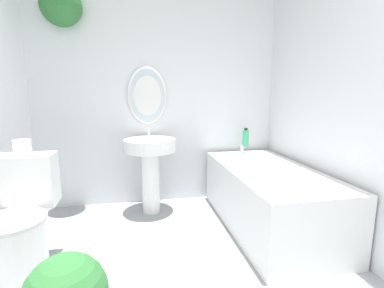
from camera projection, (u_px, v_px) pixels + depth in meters
The scene contains 7 objects.
wall_back at pixel (149, 83), 2.88m from camera, with size 2.64×0.37×2.40m.
wall_right at pixel (375, 89), 1.82m from camera, with size 0.06×2.90×2.40m.
toilet at pixel (18, 227), 1.75m from camera, with size 0.40×0.59×0.77m.
pedestal_sink at pixel (150, 160), 2.72m from camera, with size 0.50×0.50×0.84m.
bathtub at pixel (268, 196), 2.46m from camera, with size 0.73×1.51×0.61m.
shampoo_bottle at pixel (246, 137), 3.05m from camera, with size 0.07×0.07×0.19m.
toilet_paper_roll at pixel (22, 147), 1.86m from camera, with size 0.11×0.11×0.10m.
Camera 1 is at (-0.24, -0.19, 1.17)m, focal length 26.00 mm.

